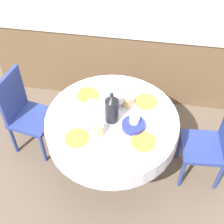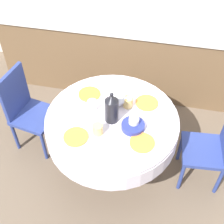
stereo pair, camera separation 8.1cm
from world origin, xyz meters
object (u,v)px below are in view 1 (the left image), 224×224
object	(u,v)px
chair_right	(24,111)
coffee_carafe	(112,109)
teapot	(117,98)
chair_left	(214,142)

from	to	relation	value
chair_right	coffee_carafe	size ratio (longest dim) A/B	2.90
coffee_carafe	teapot	size ratio (longest dim) A/B	1.52
coffee_carafe	teapot	distance (m)	0.20
chair_left	chair_right	size ratio (longest dim) A/B	1.00
chair_left	coffee_carafe	world-z (taller)	coffee_carafe
chair_left	teapot	size ratio (longest dim) A/B	4.41
chair_right	teapot	bearing A→B (deg)	100.66
coffee_carafe	chair_left	bearing A→B (deg)	5.52
chair_right	coffee_carafe	bearing A→B (deg)	89.06
chair_right	teapot	xyz separation A→B (m)	(0.95, -0.00, 0.33)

